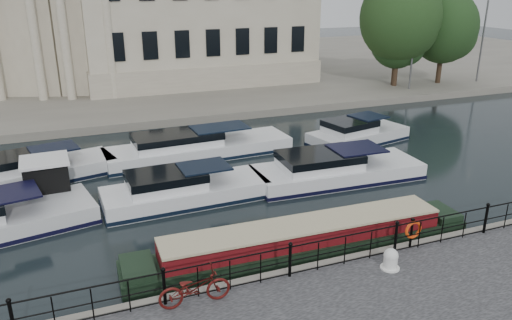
{
  "coord_description": "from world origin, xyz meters",
  "views": [
    {
      "loc": [
        -5.98,
        -14.65,
        9.47
      ],
      "look_at": [
        0.5,
        2.0,
        3.0
      ],
      "focal_mm": 35.0,
      "sensor_mm": 36.0,
      "label": 1
    }
  ],
  "objects_px": {
    "mooring_bollard": "(391,259)",
    "harbour_hut": "(48,184)",
    "bicycle": "(195,287)",
    "life_ring_post": "(413,230)",
    "narrowboat": "(304,243)"
  },
  "relations": [
    {
      "from": "mooring_bollard",
      "to": "harbour_hut",
      "type": "relative_size",
      "value": 0.25
    },
    {
      "from": "bicycle",
      "to": "life_ring_post",
      "type": "relative_size",
      "value": 1.93
    },
    {
      "from": "bicycle",
      "to": "life_ring_post",
      "type": "bearing_deg",
      "value": -85.88
    },
    {
      "from": "bicycle",
      "to": "harbour_hut",
      "type": "height_order",
      "value": "harbour_hut"
    },
    {
      "from": "narrowboat",
      "to": "harbour_hut",
      "type": "xyz_separation_m",
      "value": [
        -8.72,
        7.98,
        0.59
      ]
    },
    {
      "from": "bicycle",
      "to": "mooring_bollard",
      "type": "height_order",
      "value": "bicycle"
    },
    {
      "from": "life_ring_post",
      "to": "narrowboat",
      "type": "relative_size",
      "value": 0.08
    },
    {
      "from": "mooring_bollard",
      "to": "harbour_hut",
      "type": "bearing_deg",
      "value": 134.15
    },
    {
      "from": "narrowboat",
      "to": "bicycle",
      "type": "bearing_deg",
      "value": -152.11
    },
    {
      "from": "life_ring_post",
      "to": "narrowboat",
      "type": "height_order",
      "value": "life_ring_post"
    },
    {
      "from": "bicycle",
      "to": "life_ring_post",
      "type": "xyz_separation_m",
      "value": [
        7.95,
        0.4,
        0.13
      ]
    },
    {
      "from": "narrowboat",
      "to": "harbour_hut",
      "type": "relative_size",
      "value": 4.71
    },
    {
      "from": "mooring_bollard",
      "to": "life_ring_post",
      "type": "xyz_separation_m",
      "value": [
        1.51,
        0.86,
        0.35
      ]
    },
    {
      "from": "mooring_bollard",
      "to": "narrowboat",
      "type": "height_order",
      "value": "mooring_bollard"
    },
    {
      "from": "bicycle",
      "to": "harbour_hut",
      "type": "distance_m",
      "value": 11.06
    }
  ]
}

